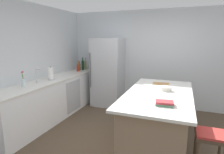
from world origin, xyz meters
TOP-DOWN VIEW (x-y plane):
  - ground_plane at (0.00, 0.00)m, footprint 7.20×7.20m
  - wall_rear at (0.00, 2.25)m, footprint 6.00×0.10m
  - wall_left at (-2.45, 0.00)m, footprint 0.10×6.00m
  - counter_run_left at (-2.10, 0.52)m, footprint 0.64×3.19m
  - kitchen_island at (0.34, 0.27)m, footprint 1.08×2.14m
  - refrigerator at (-1.25, 1.84)m, footprint 0.79×0.74m
  - bar_stool at (1.08, -0.43)m, footprint 0.36×0.36m
  - sink_faucet at (-2.14, 0.10)m, footprint 0.15×0.05m
  - flower_vase at (-2.13, -0.27)m, footprint 0.08×0.08m
  - paper_towel_roll at (-2.05, 0.44)m, footprint 0.14×0.14m
  - olive_oil_bottle at (-2.04, 2.00)m, footprint 0.05×0.05m
  - wine_bottle at (-2.08, 1.91)m, footprint 0.07×0.07m
  - syrup_bottle at (-2.14, 1.81)m, footprint 0.07×0.07m
  - vinegar_bottle at (-2.10, 1.72)m, footprint 0.06×0.06m
  - hot_sauce_bottle at (-2.08, 1.61)m, footprint 0.05×0.05m
  - cookbook_stack at (0.49, -0.34)m, footprint 0.26×0.19m
  - mixing_bowl at (0.43, 0.45)m, footprint 0.21×0.21m
  - cutting_board at (0.30, 0.93)m, footprint 0.33×0.20m

SIDE VIEW (x-z plane):
  - ground_plane at x=0.00m, z-range 0.00..0.00m
  - counter_run_left at x=-2.10m, z-range 0.00..0.94m
  - kitchen_island at x=0.34m, z-range 0.01..0.94m
  - bar_stool at x=1.08m, z-range 0.21..0.88m
  - refrigerator at x=-1.25m, z-range 0.00..1.86m
  - cutting_board at x=0.30m, z-range 0.93..0.95m
  - cookbook_stack at x=0.49m, z-range 0.93..0.99m
  - mixing_bowl at x=0.43m, z-range 0.93..1.01m
  - hot_sauce_bottle at x=-2.08m, z-range 0.91..1.13m
  - flower_vase at x=-2.13m, z-range 0.89..1.20m
  - syrup_bottle at x=-2.14m, z-range 0.92..1.17m
  - vinegar_bottle at x=-2.10m, z-range 0.91..1.20m
  - paper_towel_roll at x=-2.05m, z-range 0.92..1.23m
  - olive_oil_bottle at x=-2.04m, z-range 0.91..1.24m
  - wine_bottle at x=-2.08m, z-range 0.91..1.27m
  - sink_faucet at x=-2.14m, z-range 0.95..1.25m
  - wall_rear at x=0.00m, z-range 0.00..2.60m
  - wall_left at x=-2.45m, z-range 0.00..2.60m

